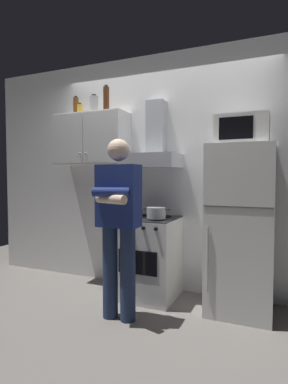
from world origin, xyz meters
TOP-DOWN VIEW (x-y plane):
  - ground_plane at (0.00, 0.00)m, footprint 7.00×7.00m
  - back_wall_tiled at (0.00, 0.60)m, footprint 4.80×0.10m
  - upper_cabinet at (-0.85, 0.37)m, footprint 0.90×0.37m
  - stove_oven at (-0.05, 0.25)m, footprint 0.60×0.62m
  - range_hood at (-0.05, 0.38)m, footprint 0.60×0.44m
  - refrigerator at (0.90, 0.25)m, footprint 0.60×0.62m
  - microwave at (0.90, 0.27)m, footprint 0.48×0.37m
  - person_standing at (-0.10, -0.36)m, footprint 0.38×0.33m
  - cooking_pot at (0.08, 0.13)m, footprint 0.29×0.19m
  - bottle_beer_brown at (-1.09, 0.42)m, footprint 0.07×0.07m
  - bottle_canister_steel at (-0.82, 0.40)m, footprint 0.10×0.10m
  - bottle_rum_dark at (-0.63, 0.37)m, footprint 0.07×0.07m
  - bottle_spice_jar at (-0.99, 0.36)m, footprint 0.06×0.06m

SIDE VIEW (x-z plane):
  - ground_plane at x=0.00m, z-range 0.00..0.00m
  - stove_oven at x=-0.05m, z-range 0.00..0.87m
  - refrigerator at x=0.90m, z-range 0.00..1.60m
  - person_standing at x=-0.10m, z-range 0.08..1.72m
  - cooking_pot at x=0.08m, z-range 0.87..0.99m
  - back_wall_tiled at x=0.00m, z-range 0.00..2.70m
  - range_hood at x=-0.05m, z-range 1.22..1.97m
  - microwave at x=0.90m, z-range 1.60..1.88m
  - upper_cabinet at x=-0.85m, z-range 1.45..2.05m
  - bottle_spice_jar at x=-0.99m, z-range 2.04..2.18m
  - bottle_canister_steel at x=-0.82m, z-range 2.04..2.28m
  - bottle_beer_brown at x=-1.09m, z-range 2.04..2.29m
  - bottle_rum_dark at x=-0.63m, z-range 2.04..2.36m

